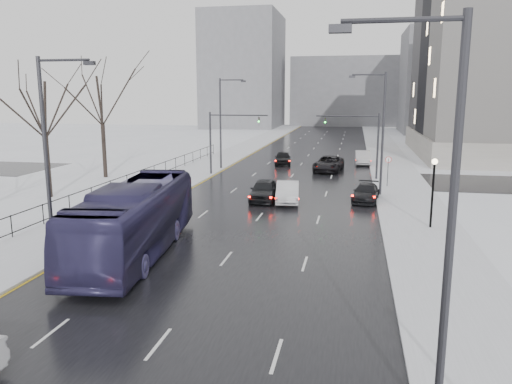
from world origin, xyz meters
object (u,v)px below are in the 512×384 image
Objects in this scene: sedan_center_far at (283,158)px; sedan_right_near at (288,192)px; streetlight_l_far at (222,119)px; mast_signal_right at (367,138)px; sedan_right_far at (366,193)px; tree_park_d at (51,198)px; streetlight_r_near at (441,214)px; streetlight_l_near at (50,150)px; tree_park_e at (106,178)px; sedan_right_distant at (363,158)px; sedan_center_near at (264,190)px; lamppost_r_mid at (433,183)px; no_uturn_sign at (388,163)px; mast_signal_left at (220,136)px; sedan_right_cross at (329,164)px; streetlight_r_mid at (380,128)px; bus at (136,219)px.

sedan_right_near is at bearing -88.38° from sedan_center_far.
mast_signal_right is at bearing -14.48° from streetlight_l_far.
tree_park_d is at bearing -165.08° from sedan_right_far.
streetlight_l_near is at bearing 148.52° from streetlight_r_near.
sedan_right_distant is at bearing 30.69° from tree_park_e.
sedan_center_far is at bearing -169.72° from sedan_right_distant.
streetlight_r_near reaches higher than sedan_center_near.
no_uturn_sign is at bearing 97.33° from lamppost_r_mid.
tree_park_e reaches higher than mast_signal_left.
streetlight_r_near reaches higher than sedan_right_cross.
tree_park_d is at bearing 179.76° from sedan_right_near.
streetlight_r_mid is 8.18m from mast_signal_right.
tree_park_d is at bearing -175.63° from sedan_center_near.
lamppost_r_mid is 13.41m from sedan_center_near.
streetlight_l_far is (10.03, 8.00, 5.62)m from tree_park_e.
streetlight_l_far reaches higher than sedan_right_near.
streetlight_r_mid is 2.34× the size of lamppost_r_mid.
bus is 2.74× the size of sedan_right_near.
streetlight_l_far reaches higher than mast_signal_right.
streetlight_l_far is 30.49m from bus.
no_uturn_sign is at bearing 88.26° from streetlight_r_near.
lamppost_r_mid is 17.78m from bus.
tree_park_d is at bearing 124.53° from streetlight_l_near.
tree_park_e is 26.16m from mast_signal_right.
no_uturn_sign is (17.37, -8.00, -3.32)m from streetlight_l_far.
mast_signal_right reaches higher than sedan_right_cross.
lamppost_r_mid is 30.19m from sedan_center_far.
mast_signal_left is 17.10m from no_uturn_sign.
streetlight_l_near is 37.88m from sedan_center_far.
sedan_right_near is at bearing -91.26° from sedan_right_cross.
sedan_right_distant is (-2.00, 15.08, -1.45)m from no_uturn_sign.
mast_signal_right is 1.00× the size of mast_signal_left.
mast_signal_right is at bearing -51.37° from sedan_center_far.
streetlight_l_far is at bearing 101.87° from mast_signal_left.
mast_signal_left is (0.84, 28.00, -1.51)m from streetlight_l_near.
sedan_center_far is 9.56m from sedan_right_distant.
sedan_right_cross is 1.30× the size of sedan_center_far.
streetlight_r_mid reaches higher than no_uturn_sign.
sedan_right_distant is (-0.13, 11.08, -3.26)m from mast_signal_right.
sedan_right_distant is (-0.97, 49.08, -4.77)m from streetlight_r_near.
lamppost_r_mid is (19.17, -22.00, -2.67)m from streetlight_l_far.
streetlight_r_near is at bearing -74.78° from sedan_center_near.
no_uturn_sign reaches higher than sedan_right_cross.
streetlight_l_near is at bearing -152.45° from lamppost_r_mid.
streetlight_r_mid is at bearing -104.48° from no_uturn_sign.
streetlight_l_near is 1.67× the size of sedan_right_cross.
mast_signal_left is 1.09× the size of sedan_right_cross.
streetlight_l_far reaches higher than sedan_right_distant.
bus is 15.45m from sedan_right_near.
streetlight_r_near is at bearing -49.22° from bus.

